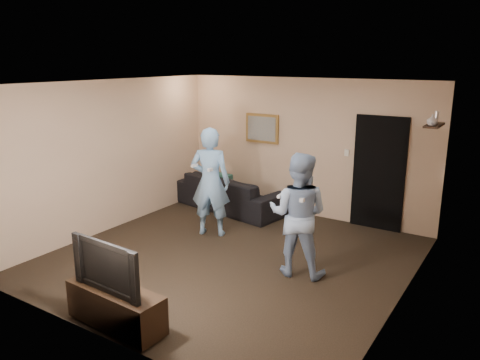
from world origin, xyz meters
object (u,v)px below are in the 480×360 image
Objects in this scene: sofa at (231,193)px; television at (113,264)px; tv_console at (116,307)px; wii_player_right at (298,215)px; wii_player_left at (210,182)px.

television is (1.29, -4.25, 0.42)m from sofa.
tv_console is 1.21× the size of television.
wii_player_right reaches higher than television.
tv_console is 0.67× the size of wii_player_left.
wii_player_left is at bearing 119.50° from sofa.
sofa reaches higher than tv_console.
wii_player_left is (-0.81, 2.92, 0.67)m from tv_console.
wii_player_right is (1.91, -0.58, -0.06)m from wii_player_left.
tv_console is 0.71× the size of wii_player_right.
sofa is 1.26× the size of wii_player_left.
tv_console is at bearing 0.00° from television.
wii_player_left is (0.47, -1.33, 0.58)m from sofa.
sofa is 2.29× the size of television.
tv_console is 0.51m from television.
wii_player_left reaches higher than sofa.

